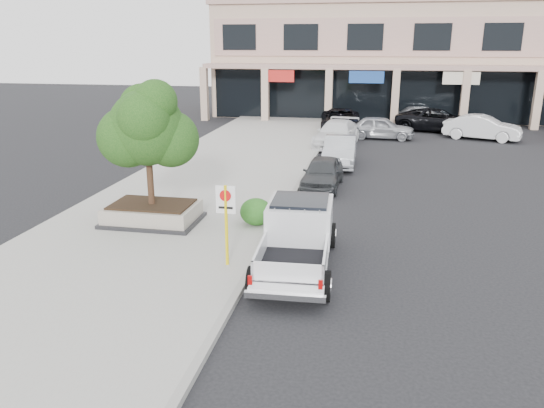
{
  "coord_description": "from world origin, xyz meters",
  "views": [
    {
      "loc": [
        1.62,
        -14.45,
        6.15
      ],
      "look_at": [
        -1.49,
        1.5,
        1.16
      ],
      "focal_mm": 35.0,
      "sensor_mm": 36.0,
      "label": 1
    }
  ],
  "objects": [
    {
      "name": "curb_car_d",
      "position": [
        -0.72,
        22.77,
        0.83
      ],
      "size": [
        3.29,
        6.22,
        1.67
      ],
      "primitive_type": "imported",
      "rotation": [
        0.0,
        0.0,
        0.09
      ],
      "color": "black",
      "rests_on": "ground"
    },
    {
      "name": "curb_car_a",
      "position": [
        -0.51,
        8.05,
        0.67
      ],
      "size": [
        1.72,
        3.98,
        1.34
      ],
      "primitive_type": "imported",
      "rotation": [
        0.0,
        0.0,
        -0.04
      ],
      "color": "#2F3235",
      "rests_on": "ground"
    },
    {
      "name": "planter",
      "position": [
        -5.77,
        1.85,
        0.48
      ],
      "size": [
        3.2,
        2.2,
        0.68
      ],
      "color": "black",
      "rests_on": "sidewalk"
    },
    {
      "name": "ground",
      "position": [
        0.0,
        0.0,
        0.0
      ],
      "size": [
        120.0,
        120.0,
        0.0
      ],
      "primitive_type": "plane",
      "color": "black",
      "rests_on": "ground"
    },
    {
      "name": "pickup_truck",
      "position": [
        -0.35,
        -0.74,
        0.88
      ],
      "size": [
        2.32,
        5.66,
        1.75
      ],
      "primitive_type": null,
      "rotation": [
        0.0,
        0.0,
        0.05
      ],
      "color": "silver",
      "rests_on": "ground"
    },
    {
      "name": "planter_tree",
      "position": [
        -5.63,
        2.01,
        3.41
      ],
      "size": [
        2.9,
        2.55,
        4.0
      ],
      "color": "black",
      "rests_on": "planter"
    },
    {
      "name": "hedge",
      "position": [
        -2.18,
        2.24,
        0.62
      ],
      "size": [
        1.1,
        0.99,
        0.93
      ],
      "primitive_type": "ellipsoid",
      "color": "#234D16",
      "rests_on": "sidewalk"
    },
    {
      "name": "curb_car_c",
      "position": [
        -0.65,
        17.85,
        0.77
      ],
      "size": [
        2.84,
        5.52,
        1.53
      ],
      "primitive_type": "imported",
      "rotation": [
        0.0,
        0.0,
        -0.14
      ],
      "color": "white",
      "rests_on": "ground"
    },
    {
      "name": "lot_car_e",
      "position": [
        5.18,
        27.85,
        0.76
      ],
      "size": [
        4.55,
        2.07,
        1.51
      ],
      "primitive_type": "imported",
      "rotation": [
        0.0,
        0.0,
        1.64
      ],
      "color": "#A6A8AE",
      "rests_on": "ground"
    },
    {
      "name": "lot_car_b",
      "position": [
        8.49,
        21.95,
        0.79
      ],
      "size": [
        5.07,
        3.12,
        1.58
      ],
      "primitive_type": "imported",
      "rotation": [
        0.0,
        0.0,
        1.24
      ],
      "color": "silver",
      "rests_on": "ground"
    },
    {
      "name": "curb_car_b",
      "position": [
        -0.08,
        12.59,
        0.74
      ],
      "size": [
        1.64,
        4.53,
        1.49
      ],
      "primitive_type": "imported",
      "rotation": [
        0.0,
        0.0,
        0.01
      ],
      "color": "#AEB1B6",
      "rests_on": "ground"
    },
    {
      "name": "lot_car_d",
      "position": [
        5.95,
        24.8,
        0.8
      ],
      "size": [
        6.23,
        3.87,
        1.61
      ],
      "primitive_type": "imported",
      "rotation": [
        0.0,
        0.0,
        1.35
      ],
      "color": "black",
      "rests_on": "ground"
    },
    {
      "name": "no_parking_sign",
      "position": [
        -2.24,
        -1.2,
        1.63
      ],
      "size": [
        0.55,
        0.09,
        2.3
      ],
      "color": "yellow",
      "rests_on": "sidewalk"
    },
    {
      "name": "sidewalk",
      "position": [
        -5.5,
        6.0,
        0.07
      ],
      "size": [
        8.0,
        52.0,
        0.15
      ],
      "primitive_type": "cube",
      "color": "gray",
      "rests_on": "ground"
    },
    {
      "name": "strip_mall",
      "position": [
        8.0,
        33.93,
        4.75
      ],
      "size": [
        40.55,
        12.43,
        9.5
      ],
      "color": "tan",
      "rests_on": "ground"
    },
    {
      "name": "curb",
      "position": [
        -1.55,
        6.0,
        0.07
      ],
      "size": [
        0.2,
        52.0,
        0.15
      ],
      "primitive_type": "cube",
      "color": "gray",
      "rests_on": "ground"
    },
    {
      "name": "lot_car_a",
      "position": [
        2.0,
        21.0,
        0.74
      ],
      "size": [
        4.46,
        2.03,
        1.48
      ],
      "primitive_type": "imported",
      "rotation": [
        0.0,
        0.0,
        1.51
      ],
      "color": "#AAACB3",
      "rests_on": "ground"
    }
  ]
}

